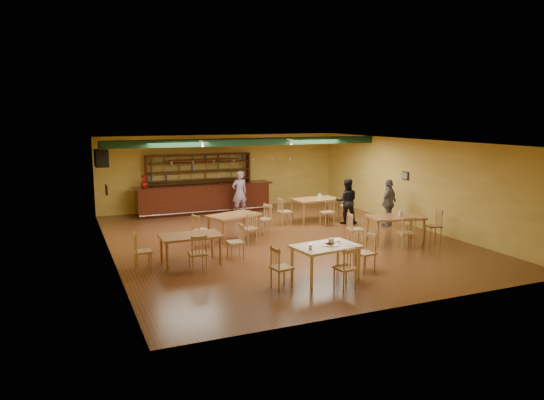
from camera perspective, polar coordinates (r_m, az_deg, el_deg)
name	(u,v)px	position (r m, az deg, el deg)	size (l,w,h in m)	color
floor	(281,240)	(15.66, 1.03, -4.48)	(12.00, 12.00, 0.00)	#593119
ceiling_beam	(249,142)	(17.81, -2.63, 6.56)	(10.00, 0.30, 0.25)	black
track_rail_left	(194,140)	(17.85, -8.77, 6.69)	(0.05, 2.50, 0.05)	silver
track_rail_right	(279,138)	(18.89, 0.74, 6.95)	(0.05, 2.50, 0.05)	silver
ac_unit	(102,158)	(18.19, -18.58, 4.49)	(0.34, 0.70, 0.48)	silver
picture_left	(106,190)	(15.08, -18.12, 1.09)	(0.04, 0.34, 0.28)	black
picture_right	(405,176)	(18.32, 14.76, 2.66)	(0.04, 0.34, 0.28)	black
bar_counter	(204,199)	(19.98, -7.66, 0.15)	(5.46, 0.85, 1.13)	black
back_bar_hutch	(199,182)	(20.50, -8.17, 2.00)	(4.23, 0.40, 2.28)	black
poinsettia	(144,181)	(19.40, -14.23, 2.05)	(0.26, 0.26, 0.46)	#A40F11
dining_table_a	(234,227)	(15.72, -4.28, -3.01)	(1.54, 0.92, 0.77)	olive
dining_table_b	(316,210)	(18.36, 4.94, -1.10)	(1.65, 0.99, 0.83)	olive
dining_table_c	(191,249)	(13.26, -9.13, -5.49)	(1.53, 0.92, 0.76)	olive
dining_table_d	(395,229)	(15.70, 13.67, -3.21)	(1.60, 0.96, 0.80)	olive
near_table	(325,262)	(11.97, 6.03, -6.96)	(1.50, 0.96, 0.80)	beige
pizza_tray	(330,245)	(11.92, 6.52, -5.01)	(0.40, 0.40, 0.01)	silver
parmesan_shaker	(310,247)	(11.50, 4.35, -5.27)	(0.07, 0.07, 0.11)	#EAE5C6
napkin_stack	(335,241)	(12.22, 7.12, -4.61)	(0.20, 0.15, 0.03)	white
pizza_server	(335,243)	(12.04, 7.06, -4.82)	(0.32, 0.09, 0.00)	silver
side_plate	(352,245)	(11.98, 9.04, -5.00)	(0.22, 0.22, 0.01)	white
patron_bar	(240,193)	(19.51, -3.67, 0.83)	(0.62, 0.41, 1.69)	purple
patron_right_a	(347,201)	(18.00, 8.40, -0.13)	(0.78, 0.61, 1.60)	black
patron_right_b	(389,203)	(17.90, 13.01, -0.31)	(0.95, 0.39, 1.62)	slate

